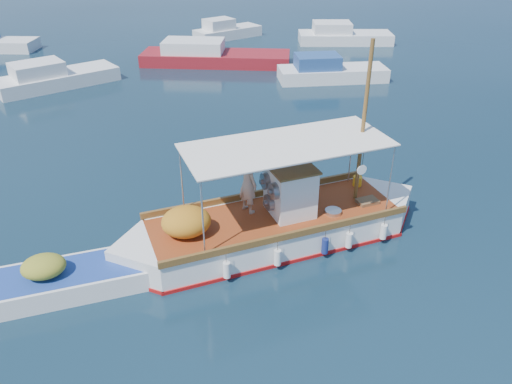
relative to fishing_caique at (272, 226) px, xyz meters
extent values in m
plane|color=black|center=(0.81, 0.67, -0.57)|extent=(160.00, 160.00, 0.00)
cube|color=white|center=(0.06, 0.00, -0.20)|extent=(8.14, 3.80, 1.15)
cube|color=white|center=(-3.81, -0.61, -0.20)|extent=(2.58, 2.58, 1.15)
cube|color=white|center=(3.93, 0.62, -0.20)|extent=(2.58, 2.58, 1.15)
cube|color=#A61010|center=(0.06, 0.00, -0.55)|extent=(8.26, 3.90, 0.19)
cube|color=maroon|center=(0.06, 0.00, 0.35)|extent=(8.11, 3.60, 0.06)
cube|color=brown|center=(-0.14, 1.30, 0.48)|extent=(7.85, 1.35, 0.21)
cube|color=brown|center=(0.27, -1.30, 0.48)|extent=(7.85, 1.35, 0.21)
cube|color=white|center=(0.58, 0.08, 1.16)|extent=(1.45, 1.54, 1.57)
cube|color=brown|center=(0.58, 0.08, 1.97)|extent=(1.57, 1.66, 0.06)
cylinder|color=slate|center=(-0.04, -0.35, 1.47)|extent=(0.31, 0.55, 0.52)
cylinder|color=slate|center=(-0.15, 0.31, 1.47)|extent=(0.31, 0.55, 0.52)
cylinder|color=slate|center=(-0.09, -0.02, 0.89)|extent=(0.31, 0.55, 0.52)
cylinder|color=brown|center=(2.95, 0.46, 2.98)|extent=(0.14, 0.14, 5.22)
cylinder|color=brown|center=(2.12, 0.33, 2.57)|extent=(1.87, 0.38, 0.08)
cylinder|color=silver|center=(-2.70, 0.73, 1.55)|extent=(0.05, 0.05, 2.35)
cylinder|color=silver|center=(-2.34, -1.54, 1.55)|extent=(0.05, 0.05, 2.35)
cylinder|color=silver|center=(3.18, 1.66, 1.55)|extent=(0.05, 0.05, 2.35)
cylinder|color=silver|center=(3.54, -0.61, 1.55)|extent=(0.05, 0.05, 2.35)
cube|color=silver|center=(0.42, 0.06, 2.74)|extent=(6.48, 3.44, 0.04)
ellipsoid|color=#BB751B|center=(-2.72, -0.44, 0.81)|extent=(1.64, 1.46, 0.88)
cube|color=orange|center=(1.31, 0.78, 0.58)|extent=(0.29, 0.23, 0.42)
cylinder|color=orange|center=(3.35, 1.26, 0.55)|extent=(0.36, 0.36, 0.35)
cube|color=brown|center=(3.22, 0.08, 0.44)|extent=(0.74, 0.57, 0.13)
cylinder|color=#B2B2B2|center=(1.90, -0.29, 0.44)|extent=(0.60, 0.60, 0.13)
cylinder|color=white|center=(2.50, -0.72, 2.07)|extent=(0.31, 0.08, 0.31)
cylinder|color=white|center=(-1.77, -1.77, -0.10)|extent=(0.24, 0.24, 0.50)
cylinder|color=navy|center=(1.32, -1.28, -0.10)|extent=(0.24, 0.24, 0.50)
cylinder|color=white|center=(3.38, -0.95, -0.10)|extent=(0.24, 0.24, 0.50)
imported|color=#A89D8B|center=(-0.70, 0.45, 1.37)|extent=(0.77, 0.86, 1.98)
cube|color=white|center=(-5.96, -1.05, -0.34)|extent=(4.29, 2.05, 0.81)
cube|color=white|center=(-3.89, -0.84, -0.34)|extent=(1.61, 1.61, 0.81)
cube|color=navy|center=(-5.96, -1.05, 0.05)|extent=(4.28, 1.87, 0.05)
ellipsoid|color=olive|center=(-6.67, -1.13, 0.36)|extent=(1.29, 1.09, 0.60)
cube|color=silver|center=(-8.66, 18.41, -0.27)|extent=(7.32, 5.17, 1.00)
cube|color=silver|center=(-9.60, 17.96, 0.63)|extent=(3.39, 3.04, 0.80)
cube|color=maroon|center=(1.33, 21.14, -0.27)|extent=(10.41, 5.59, 1.00)
cube|color=silver|center=(-0.11, 21.58, 0.63)|extent=(4.53, 3.44, 0.80)
cube|color=silver|center=(7.85, 15.94, -0.27)|extent=(6.81, 2.84, 1.00)
cube|color=navy|center=(6.86, 16.04, 0.63)|extent=(2.82, 2.12, 0.80)
cube|color=silver|center=(12.24, 25.08, -0.27)|extent=(7.63, 4.10, 1.00)
cube|color=silver|center=(11.18, 25.31, 0.63)|extent=(3.30, 2.78, 0.80)
cube|color=silver|center=(3.48, 28.88, -0.27)|extent=(5.90, 4.07, 1.00)
cube|color=silver|center=(2.71, 28.55, 0.63)|extent=(2.72, 2.45, 0.80)
camera|label=1|loc=(-3.37, -12.81, 8.79)|focal=35.00mm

